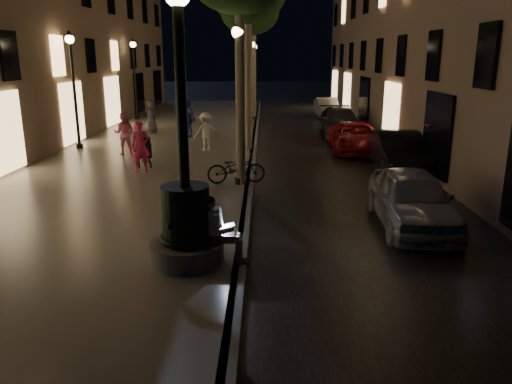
{
  "coord_description": "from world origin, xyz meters",
  "views": [
    {
      "loc": [
        0.46,
        -6.83,
        4.01
      ],
      "look_at": [
        0.29,
        3.0,
        1.31
      ],
      "focal_mm": 35.0,
      "sensor_mm": 36.0,
      "label": 1
    }
  ],
  "objects_px": {
    "pedestrian_dark": "(152,117)",
    "car_fifth": "(327,107)",
    "car_front": "(412,199)",
    "tree_third": "(250,12)",
    "pedestrian_blue": "(188,119)",
    "pedestrian_red": "(140,147)",
    "lamp_curb_c": "(252,69)",
    "stroller": "(144,149)",
    "lamp_left_b": "(73,75)",
    "bicycle": "(236,168)",
    "seated_man_laptop": "(219,227)",
    "lamp_curb_a": "(238,83)",
    "car_second": "(398,152)",
    "car_third": "(356,138)",
    "lamp_curb_d": "(254,66)",
    "car_rear": "(339,122)",
    "tree_far": "(254,15)",
    "lamp_left_c": "(134,69)",
    "lamp_curb_b": "(248,74)",
    "fountain_lamppost": "(186,211)",
    "pedestrian_white": "(206,132)",
    "pedestrian_pink": "(124,133)"
  },
  "relations": [
    {
      "from": "car_front",
      "to": "car_fifth",
      "type": "height_order",
      "value": "car_front"
    },
    {
      "from": "pedestrian_red",
      "to": "fountain_lamppost",
      "type": "bearing_deg",
      "value": -91.2
    },
    {
      "from": "fountain_lamppost",
      "to": "lamp_left_b",
      "type": "height_order",
      "value": "fountain_lamppost"
    },
    {
      "from": "pedestrian_pink",
      "to": "pedestrian_blue",
      "type": "xyz_separation_m",
      "value": [
        1.87,
        4.43,
        0.04
      ]
    },
    {
      "from": "fountain_lamppost",
      "to": "lamp_left_c",
      "type": "height_order",
      "value": "fountain_lamppost"
    },
    {
      "from": "tree_third",
      "to": "pedestrian_dark",
      "type": "relative_size",
      "value": 4.36
    },
    {
      "from": "seated_man_laptop",
      "to": "lamp_curb_a",
      "type": "height_order",
      "value": "lamp_curb_a"
    },
    {
      "from": "pedestrian_pink",
      "to": "lamp_left_c",
      "type": "bearing_deg",
      "value": -80.62
    },
    {
      "from": "pedestrian_blue",
      "to": "pedestrian_red",
      "type": "bearing_deg",
      "value": -46.64
    },
    {
      "from": "pedestrian_dark",
      "to": "pedestrian_red",
      "type": "bearing_deg",
      "value": 177.36
    },
    {
      "from": "tree_far",
      "to": "lamp_curb_d",
      "type": "bearing_deg",
      "value": 90.76
    },
    {
      "from": "car_second",
      "to": "pedestrian_blue",
      "type": "distance_m",
      "value": 10.61
    },
    {
      "from": "car_fifth",
      "to": "pedestrian_red",
      "type": "bearing_deg",
      "value": -117.63
    },
    {
      "from": "seated_man_laptop",
      "to": "car_rear",
      "type": "xyz_separation_m",
      "value": [
        4.76,
        17.21,
        -0.2
      ]
    },
    {
      "from": "pedestrian_dark",
      "to": "car_fifth",
      "type": "bearing_deg",
      "value": -61.08
    },
    {
      "from": "lamp_left_c",
      "to": "lamp_curb_c",
      "type": "bearing_deg",
      "value": 0.0
    },
    {
      "from": "lamp_curb_a",
      "to": "stroller",
      "type": "distance_m",
      "value": 4.91
    },
    {
      "from": "tree_far",
      "to": "lamp_curb_a",
      "type": "xyz_separation_m",
      "value": [
        -0.08,
        -18.0,
        -3.2
      ]
    },
    {
      "from": "lamp_curb_c",
      "to": "car_fifth",
      "type": "height_order",
      "value": "lamp_curb_c"
    },
    {
      "from": "seated_man_laptop",
      "to": "tree_third",
      "type": "xyz_separation_m",
      "value": [
        0.09,
        18.0,
        5.25
      ]
    },
    {
      "from": "lamp_curb_a",
      "to": "pedestrian_pink",
      "type": "relative_size",
      "value": 2.85
    },
    {
      "from": "car_third",
      "to": "pedestrian_blue",
      "type": "relative_size",
      "value": 2.52
    },
    {
      "from": "car_second",
      "to": "car_third",
      "type": "relative_size",
      "value": 0.98
    },
    {
      "from": "tree_third",
      "to": "car_fifth",
      "type": "relative_size",
      "value": 1.86
    },
    {
      "from": "stroller",
      "to": "pedestrian_red",
      "type": "distance_m",
      "value": 0.88
    },
    {
      "from": "pedestrian_pink",
      "to": "pedestrian_dark",
      "type": "bearing_deg",
      "value": -90.56
    },
    {
      "from": "car_fifth",
      "to": "car_front",
      "type": "bearing_deg",
      "value": -93.9
    },
    {
      "from": "car_front",
      "to": "car_second",
      "type": "distance_m",
      "value": 6.11
    },
    {
      "from": "car_second",
      "to": "pedestrian_red",
      "type": "relative_size",
      "value": 2.51
    },
    {
      "from": "fountain_lamppost",
      "to": "pedestrian_dark",
      "type": "distance_m",
      "value": 16.95
    },
    {
      "from": "car_third",
      "to": "car_rear",
      "type": "height_order",
      "value": "car_rear"
    },
    {
      "from": "lamp_curb_b",
      "to": "lamp_left_c",
      "type": "xyz_separation_m",
      "value": [
        -7.1,
        8.0,
        0.0
      ]
    },
    {
      "from": "bicycle",
      "to": "lamp_curb_d",
      "type": "bearing_deg",
      "value": -9.71
    },
    {
      "from": "stroller",
      "to": "car_front",
      "type": "distance_m",
      "value": 9.7
    },
    {
      "from": "pedestrian_red",
      "to": "tree_third",
      "type": "bearing_deg",
      "value": 51.23
    },
    {
      "from": "car_rear",
      "to": "pedestrian_dark",
      "type": "xyz_separation_m",
      "value": [
        -9.62,
        -0.8,
        0.33
      ]
    },
    {
      "from": "lamp_curb_d",
      "to": "car_second",
      "type": "xyz_separation_m",
      "value": [
        5.5,
        -21.33,
        -2.52
      ]
    },
    {
      "from": "tree_third",
      "to": "car_rear",
      "type": "height_order",
      "value": "tree_third"
    },
    {
      "from": "pedestrian_pink",
      "to": "bicycle",
      "type": "distance_m",
      "value": 6.57
    },
    {
      "from": "lamp_curb_d",
      "to": "pedestrian_dark",
      "type": "relative_size",
      "value": 2.91
    },
    {
      "from": "lamp_left_b",
      "to": "bicycle",
      "type": "height_order",
      "value": "lamp_left_b"
    },
    {
      "from": "lamp_curb_d",
      "to": "lamp_curb_b",
      "type": "bearing_deg",
      "value": -90.0
    },
    {
      "from": "lamp_left_c",
      "to": "pedestrian_white",
      "type": "xyz_separation_m",
      "value": [
        5.45,
        -10.44,
        -2.25
      ]
    },
    {
      "from": "lamp_curb_a",
      "to": "pedestrian_red",
      "type": "height_order",
      "value": "lamp_curb_a"
    },
    {
      "from": "lamp_left_c",
      "to": "lamp_curb_b",
      "type": "bearing_deg",
      "value": -48.41
    },
    {
      "from": "lamp_curb_a",
      "to": "pedestrian_pink",
      "type": "distance_m",
      "value": 7.05
    },
    {
      "from": "seated_man_laptop",
      "to": "pedestrian_blue",
      "type": "distance_m",
      "value": 15.39
    },
    {
      "from": "pedestrian_blue",
      "to": "bicycle",
      "type": "relative_size",
      "value": 0.98
    },
    {
      "from": "pedestrian_dark",
      "to": "lamp_left_b",
      "type": "bearing_deg",
      "value": 141.29
    },
    {
      "from": "lamp_left_b",
      "to": "pedestrian_dark",
      "type": "height_order",
      "value": "lamp_left_b"
    }
  ]
}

